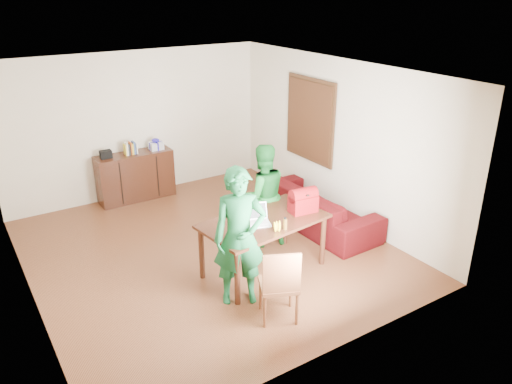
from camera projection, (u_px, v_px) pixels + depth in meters
room at (202, 168)px, 7.25m from camera, size 5.20×5.70×2.90m
table at (264, 226)px, 6.85m from camera, size 1.81×1.16×0.80m
chair at (278, 297)px, 6.02m from camera, size 0.58×0.57×0.98m
person_near at (240, 237)px, 6.13m from camera, size 0.78×0.67×1.81m
person_far at (262, 195)px, 7.59m from camera, size 0.92×0.79×1.62m
laptop at (257, 221)px, 6.67m from camera, size 0.41×0.34×0.24m
bananas at (277, 229)px, 6.49m from camera, size 0.16×0.11×0.05m
bottle at (285, 223)px, 6.52m from camera, size 0.07×0.07×0.17m
red_bag at (303, 203)px, 7.00m from camera, size 0.41×0.26×0.28m
sofa at (317, 206)px, 8.34m from camera, size 0.96×2.34×0.68m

